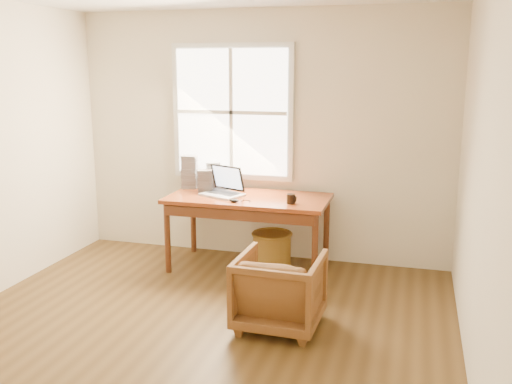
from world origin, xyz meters
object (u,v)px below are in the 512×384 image
cd_stack_a (213,175)px  armchair (280,291)px  desk (248,198)px  laptop (222,180)px  wicker_stool (272,252)px  coffee_mug (291,199)px

cd_stack_a → armchair: bearing=-54.2°
desk → laptop: laptop is taller
wicker_stool → laptop: laptop is taller
coffee_mug → desk: bearing=176.0°
desk → coffee_mug: coffee_mug is taller
wicker_stool → cd_stack_a: (-0.72, 0.29, 0.70)m
desk → cd_stack_a: 0.58m
desk → wicker_stool: desk is taller
desk → coffee_mug: (0.47, -0.18, 0.07)m
armchair → wicker_stool: armchair is taller
laptop → coffee_mug: 0.76m
coffee_mug → armchair: bearing=-65.5°
desk → armchair: desk is taller
laptop → coffee_mug: bearing=11.9°
desk → armchair: (0.62, -1.23, -0.43)m
desk → wicker_stool: size_ratio=4.20×
desk → wicker_stool: 0.59m
laptop → coffee_mug: laptop is taller
armchair → laptop: 1.60m
wicker_stool → coffee_mug: bearing=-37.8°
wicker_stool → desk: bearing=180.0°
armchair → cd_stack_a: size_ratio=2.35×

